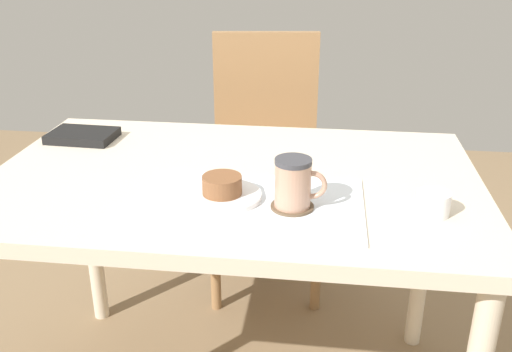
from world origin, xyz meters
TOP-DOWN VIEW (x-y plane):
  - dining_table at (0.00, 0.00)m, footprint 1.18×0.76m
  - wooden_chair at (0.00, 0.70)m, footprint 0.47×0.47m
  - placemat at (0.07, -0.16)m, footprint 0.47×0.31m
  - pastry_plate at (0.00, -0.14)m, footprint 0.17×0.17m
  - pastry at (0.00, -0.14)m, footprint 0.09×0.09m
  - coffee_coaster at (0.15, -0.17)m, footprint 0.09×0.09m
  - coffee_mug at (0.16, -0.17)m, footprint 0.11×0.08m
  - sugar_bowl at (0.44, -0.15)m, footprint 0.07×0.07m
  - small_book at (-0.46, 0.20)m, footprint 0.19×0.13m

SIDE VIEW (x-z plane):
  - wooden_chair at x=0.00m, z-range 0.05..0.97m
  - dining_table at x=0.00m, z-range 0.28..0.98m
  - placemat at x=0.07m, z-range 0.71..0.71m
  - coffee_coaster at x=0.15m, z-range 0.71..0.72m
  - pastry_plate at x=0.00m, z-range 0.71..0.72m
  - small_book at x=-0.46m, z-range 0.71..0.73m
  - sugar_bowl at x=0.44m, z-range 0.71..0.76m
  - pastry at x=0.00m, z-range 0.72..0.77m
  - coffee_mug at x=0.16m, z-range 0.72..0.82m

